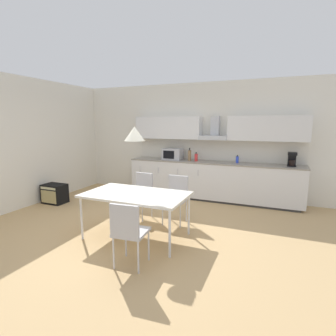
% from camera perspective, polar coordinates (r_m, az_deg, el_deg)
% --- Properties ---
extents(ground_plane, '(8.85, 8.02, 0.02)m').
position_cam_1_polar(ground_plane, '(4.67, -6.25, -13.56)').
color(ground_plane, tan).
extents(wall_back, '(7.08, 0.10, 2.82)m').
position_cam_1_polar(wall_back, '(6.82, 4.71, 6.15)').
color(wall_back, silver).
rests_on(wall_back, ground_plane).
extents(wall_left, '(0.10, 6.42, 2.82)m').
position_cam_1_polar(wall_left, '(6.34, -31.06, 4.52)').
color(wall_left, silver).
rests_on(wall_left, ground_plane).
extents(kitchen_counter, '(4.11, 0.63, 0.92)m').
position_cam_1_polar(kitchen_counter, '(6.43, 9.48, -2.69)').
color(kitchen_counter, '#333333').
rests_on(kitchen_counter, ground_plane).
extents(backsplash_tile, '(4.09, 0.02, 0.50)m').
position_cam_1_polar(backsplash_tile, '(6.60, 10.23, 3.83)').
color(backsplash_tile, silver).
rests_on(backsplash_tile, kitchen_counter).
extents(upper_wall_cabinets, '(4.09, 0.40, 0.55)m').
position_cam_1_polar(upper_wall_cabinets, '(6.41, 10.06, 8.50)').
color(upper_wall_cabinets, silver).
extents(microwave, '(0.48, 0.35, 0.28)m').
position_cam_1_polar(microwave, '(6.63, 1.03, 3.07)').
color(microwave, '#ADADB2').
rests_on(microwave, kitchen_counter).
extents(coffee_maker, '(0.18, 0.19, 0.30)m').
position_cam_1_polar(coffee_maker, '(6.20, 25.37, 1.75)').
color(coffee_maker, black).
rests_on(coffee_maker, kitchen_counter).
extents(bottle_blue, '(0.07, 0.07, 0.18)m').
position_cam_1_polar(bottle_blue, '(6.29, 14.85, 1.81)').
color(bottle_blue, blue).
rests_on(bottle_blue, kitchen_counter).
extents(bottle_red, '(0.08, 0.08, 0.21)m').
position_cam_1_polar(bottle_red, '(6.40, 6.14, 2.33)').
color(bottle_red, red).
rests_on(bottle_red, kitchen_counter).
extents(bottle_brown, '(0.08, 0.08, 0.31)m').
position_cam_1_polar(bottle_brown, '(6.43, 4.70, 2.78)').
color(bottle_brown, brown).
rests_on(bottle_brown, kitchen_counter).
extents(dining_table, '(1.63, 0.95, 0.73)m').
position_cam_1_polar(dining_table, '(4.23, -7.01, -6.04)').
color(dining_table, silver).
rests_on(dining_table, ground_plane).
extents(chair_far_left, '(0.43, 0.43, 0.87)m').
position_cam_1_polar(chair_far_left, '(5.16, -5.74, -4.91)').
color(chair_far_left, '#B2B2B7').
rests_on(chair_far_left, ground_plane).
extents(chair_near_right, '(0.43, 0.43, 0.87)m').
position_cam_1_polar(chair_near_right, '(3.41, -8.64, -12.87)').
color(chair_near_right, '#B2B2B7').
rests_on(chair_near_right, ground_plane).
extents(chair_far_right, '(0.40, 0.40, 0.87)m').
position_cam_1_polar(chair_far_right, '(4.87, 1.84, -5.77)').
color(chair_far_right, '#B2B2B7').
rests_on(chair_far_right, ground_plane).
extents(guitar_amp, '(0.52, 0.37, 0.44)m').
position_cam_1_polar(guitar_amp, '(6.65, -23.45, -5.13)').
color(guitar_amp, black).
rests_on(guitar_amp, ground_plane).
extents(pendant_lamp, '(0.32, 0.32, 0.22)m').
position_cam_1_polar(pendant_lamp, '(4.08, -7.29, 7.42)').
color(pendant_lamp, silver).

